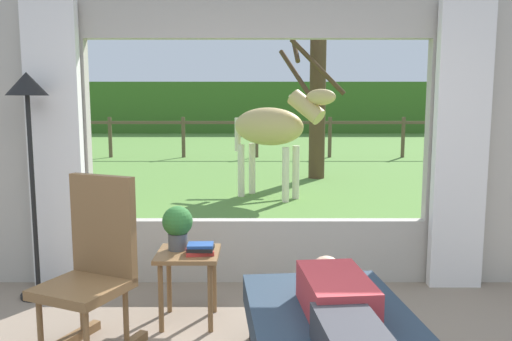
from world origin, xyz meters
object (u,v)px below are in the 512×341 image
object	(u,v)px
potted_plant	(175,225)
horse	(271,128)
floor_lamp_left	(26,117)
pasture_tree	(314,102)
rocking_chair	(91,267)
reclining_person	(340,311)
book_stack	(198,249)
side_table	(186,265)

from	to	relation	value
potted_plant	horse	world-z (taller)	horse
floor_lamp_left	horse	world-z (taller)	floor_lamp_left
horse	pasture_tree	bearing A→B (deg)	-169.75
rocking_chair	potted_plant	xyz separation A→B (m)	(0.47, 0.48, 0.16)
horse	pasture_tree	xyz separation A→B (m)	(0.92, 2.13, 0.39)
horse	floor_lamp_left	bearing A→B (deg)	7.47
reclining_person	rocking_chair	bearing A→B (deg)	151.27
potted_plant	floor_lamp_left	bearing A→B (deg)	160.73
rocking_chair	pasture_tree	size ratio (longest dim) A/B	0.36
rocking_chair	potted_plant	bearing A→B (deg)	69.59
floor_lamp_left	book_stack	bearing A→B (deg)	-21.21
book_stack	horse	xyz separation A→B (m)	(0.66, 4.70, 0.60)
side_table	book_stack	distance (m)	0.17
side_table	horse	size ratio (longest dim) A/B	0.30
potted_plant	horse	xyz separation A→B (m)	(0.83, 4.59, 0.45)
floor_lamp_left	reclining_person	bearing A→B (deg)	-34.65
floor_lamp_left	potted_plant	bearing A→B (deg)	-19.27
reclining_person	book_stack	world-z (taller)	reclining_person
side_table	horse	xyz separation A→B (m)	(0.75, 4.65, 0.73)
reclining_person	floor_lamp_left	world-z (taller)	floor_lamp_left
side_table	floor_lamp_left	size ratio (longest dim) A/B	0.29
rocking_chair	book_stack	world-z (taller)	rocking_chair
floor_lamp_left	pasture_tree	xyz separation A→B (m)	(2.96, 6.30, 0.09)
potted_plant	book_stack	size ratio (longest dim) A/B	1.52
reclining_person	horse	bearing A→B (deg)	86.30
book_stack	rocking_chair	bearing A→B (deg)	-150.51
reclining_person	book_stack	xyz separation A→B (m)	(-0.83, 0.99, 0.04)
reclining_person	rocking_chair	world-z (taller)	rocking_chair
floor_lamp_left	side_table	bearing A→B (deg)	-20.53
rocking_chair	horse	distance (m)	5.26
pasture_tree	floor_lamp_left	bearing A→B (deg)	-115.19
rocking_chair	potted_plant	size ratio (longest dim) A/B	3.50
rocking_chair	horse	world-z (taller)	horse
floor_lamp_left	pasture_tree	bearing A→B (deg)	64.81
book_stack	reclining_person	bearing A→B (deg)	-50.11
rocking_chair	floor_lamp_left	size ratio (longest dim) A/B	0.62
side_table	potted_plant	world-z (taller)	potted_plant
floor_lamp_left	pasture_tree	world-z (taller)	pasture_tree
side_table	rocking_chair	bearing A→B (deg)	-142.73
side_table	book_stack	bearing A→B (deg)	-29.90
side_table	potted_plant	xyz separation A→B (m)	(-0.08, 0.06, 0.28)
potted_plant	pasture_tree	size ratio (longest dim) A/B	0.10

